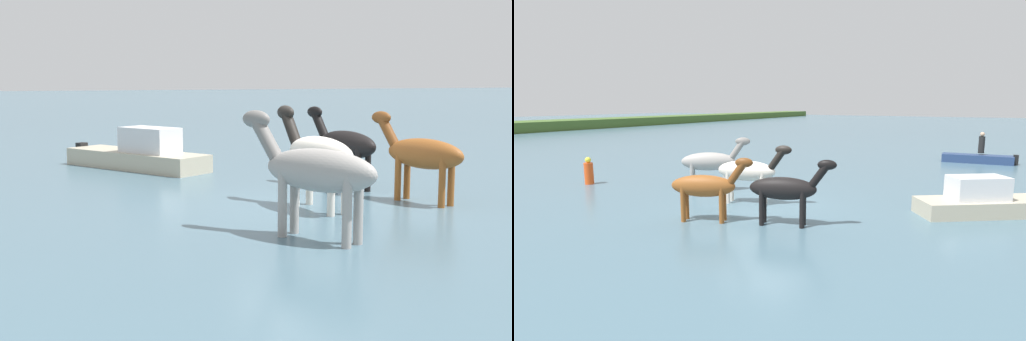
# 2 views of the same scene
# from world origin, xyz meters

# --- Properties ---
(ground_plane) EXTENTS (194.90, 194.90, 0.00)m
(ground_plane) POSITION_xyz_m (0.00, 0.00, 0.00)
(ground_plane) COLOR #476675
(horse_mid_herd) EXTENTS (1.03, 2.61, 2.02)m
(horse_mid_herd) POSITION_xyz_m (-0.11, 0.59, 1.11)
(horse_mid_herd) COLOR silver
(horse_mid_herd) RESTS_ON ground_plane
(horse_lead) EXTENTS (1.08, 2.41, 1.88)m
(horse_lead) POSITION_xyz_m (-1.67, -1.64, 1.03)
(horse_lead) COLOR black
(horse_lead) RESTS_ON ground_plane
(horse_rear_stallion) EXTENTS (1.82, 2.43, 2.06)m
(horse_rear_stallion) POSITION_xyz_m (0.90, 2.97, 1.14)
(horse_rear_stallion) COLOR #9E9993
(horse_rear_stallion) RESTS_ON ground_plane
(horse_pinto_flank) EXTENTS (1.26, 2.35, 1.86)m
(horse_pinto_flank) POSITION_xyz_m (-2.45, 0.51, 1.03)
(horse_pinto_flank) COLOR brown
(horse_pinto_flank) RESTS_ON ground_plane
(boat_motor_center) EXTENTS (3.73, 4.49, 1.34)m
(boat_motor_center) POSITION_xyz_m (2.46, -6.51, 0.31)
(boat_motor_center) COLOR #B7AD93
(boat_motor_center) RESTS_ON ground_plane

